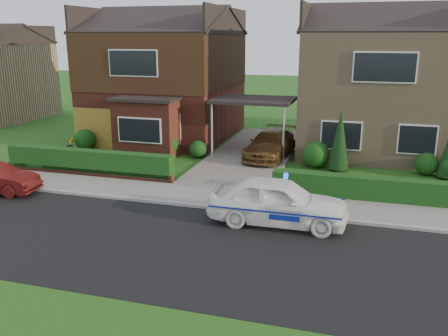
% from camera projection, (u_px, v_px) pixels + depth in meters
% --- Properties ---
extents(ground, '(120.00, 120.00, 0.00)m').
position_uv_depth(ground, '(166.00, 245.00, 13.34)').
color(ground, '#164612').
rests_on(ground, ground).
extents(road, '(60.00, 6.00, 0.02)m').
position_uv_depth(road, '(166.00, 245.00, 13.34)').
color(road, black).
rests_on(road, ground).
extents(kerb, '(60.00, 0.16, 0.12)m').
position_uv_depth(kerb, '(201.00, 206.00, 16.14)').
color(kerb, '#9E9993').
rests_on(kerb, ground).
extents(sidewalk, '(60.00, 2.00, 0.10)m').
position_uv_depth(sidewalk, '(211.00, 197.00, 17.12)').
color(sidewalk, slate).
rests_on(sidewalk, ground).
extents(driveway, '(3.80, 12.00, 0.12)m').
position_uv_depth(driveway, '(253.00, 153.00, 23.50)').
color(driveway, '#666059').
rests_on(driveway, ground).
extents(house_left, '(7.50, 9.53, 7.25)m').
position_uv_depth(house_left, '(166.00, 70.00, 26.73)').
color(house_left, maroon).
rests_on(house_left, ground).
extents(house_right, '(7.50, 8.06, 7.25)m').
position_uv_depth(house_right, '(380.00, 77.00, 23.73)').
color(house_right, tan).
rests_on(house_right, ground).
extents(carport_link, '(3.80, 3.00, 2.77)m').
position_uv_depth(carport_link, '(254.00, 101.00, 22.76)').
color(carport_link, black).
rests_on(carport_link, ground).
extents(garage_door, '(2.20, 0.10, 2.10)m').
position_uv_depth(garage_door, '(93.00, 129.00, 24.49)').
color(garage_door, olive).
rests_on(garage_door, ground).
extents(dwarf_wall, '(7.70, 0.25, 0.36)m').
position_uv_depth(dwarf_wall, '(87.00, 172.00, 19.75)').
color(dwarf_wall, maroon).
rests_on(dwarf_wall, ground).
extents(hedge_left, '(7.50, 0.55, 0.90)m').
position_uv_depth(hedge_left, '(90.00, 175.00, 19.94)').
color(hedge_left, '#153D13').
rests_on(hedge_left, ground).
extents(hedge_right, '(7.50, 0.55, 0.80)m').
position_uv_depth(hedge_right, '(378.00, 202.00, 16.73)').
color(hedge_right, '#153D13').
rests_on(hedge_right, ground).
extents(shrub_left_far, '(1.08, 1.08, 1.08)m').
position_uv_depth(shrub_left_far, '(85.00, 140.00, 24.27)').
color(shrub_left_far, '#153D13').
rests_on(shrub_left_far, ground).
extents(shrub_left_mid, '(1.32, 1.32, 1.32)m').
position_uv_depth(shrub_left_mid, '(165.00, 144.00, 22.84)').
color(shrub_left_mid, '#153D13').
rests_on(shrub_left_mid, ground).
extents(shrub_left_near, '(0.84, 0.84, 0.84)m').
position_uv_depth(shrub_left_near, '(198.00, 149.00, 22.75)').
color(shrub_left_near, '#153D13').
rests_on(shrub_left_near, ground).
extents(shrub_right_near, '(1.20, 1.20, 1.20)m').
position_uv_depth(shrub_right_near, '(316.00, 154.00, 21.01)').
color(shrub_right_near, '#153D13').
rests_on(shrub_right_near, ground).
extents(shrub_right_mid, '(0.96, 0.96, 0.96)m').
position_uv_depth(shrub_right_mid, '(426.00, 164.00, 19.90)').
color(shrub_right_mid, '#153D13').
rests_on(shrub_right_mid, ground).
extents(conifer_a, '(0.90, 0.90, 2.60)m').
position_uv_depth(conifer_a, '(340.00, 141.00, 20.37)').
color(conifer_a, black).
rests_on(conifer_a, ground).
extents(police_car, '(3.96, 4.32, 1.63)m').
position_uv_depth(police_car, '(278.00, 202.00, 14.63)').
color(police_car, white).
rests_on(police_car, ground).
extents(driveway_car, '(2.11, 4.40, 1.24)m').
position_uv_depth(driveway_car, '(270.00, 144.00, 22.33)').
color(driveway_car, brown).
rests_on(driveway_car, driveway).
extents(potted_plant_a, '(0.39, 0.28, 0.69)m').
position_uv_depth(potted_plant_a, '(35.00, 158.00, 21.34)').
color(potted_plant_a, gray).
rests_on(potted_plant_a, ground).
extents(potted_plant_b, '(0.53, 0.52, 0.76)m').
position_uv_depth(potted_plant_b, '(70.00, 145.00, 23.79)').
color(potted_plant_b, gray).
rests_on(potted_plant_b, ground).
extents(potted_plant_c, '(0.52, 0.52, 0.67)m').
position_uv_depth(potted_plant_c, '(167.00, 170.00, 19.47)').
color(potted_plant_c, gray).
rests_on(potted_plant_c, ground).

